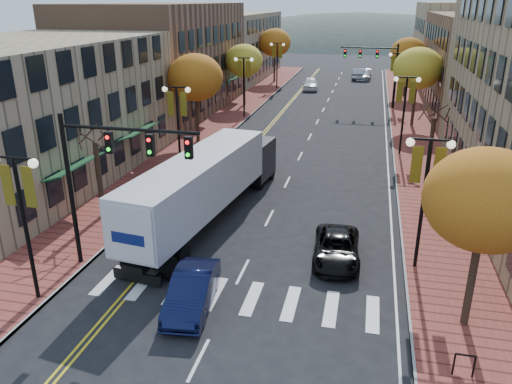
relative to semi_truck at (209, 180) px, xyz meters
The scene contains 31 objects.
ground 9.95m from the semi_truck, 70.83° to the right, with size 200.00×200.00×0.00m, color black.
sidewalk_left 24.16m from the semi_truck, 103.99° to the left, with size 4.00×85.00×0.15m, color brown.
sidewalk_right 26.42m from the semi_truck, 62.44° to the left, with size 4.00×85.00×0.15m, color brown.
building_left_near 14.52m from the semi_truck, 164.45° to the left, with size 12.00×22.00×9.00m, color #9E8966.
building_left_mid 30.37m from the semi_truck, 117.24° to the left, with size 12.00×24.00×11.00m, color brown.
building_left_far 53.71m from the semi_truck, 104.92° to the left, with size 12.00×26.00×9.50m, color #9E8966.
building_right_mid 39.45m from the semi_truck, 56.57° to the left, with size 15.00×24.00×10.00m, color brown.
building_right_far 59.06m from the semi_truck, 68.43° to the left, with size 15.00×20.00×11.00m, color #9E8966.
tree_left_a 5.93m from the semi_truck, 168.77° to the right, with size 0.28×0.28×4.20m.
tree_left_b 16.26m from the semi_truck, 111.40° to the left, with size 4.48×4.48×7.21m.
tree_left_c 31.51m from the semi_truck, 100.68° to the left, with size 4.16×4.16×6.69m.
tree_left_d 49.30m from the semi_truck, 96.79° to the left, with size 4.61×4.61×7.42m.
tree_right_a 14.40m from the semi_truck, 30.43° to the right, with size 4.16×4.16×6.69m.
tree_right_b 15.05m from the semi_truck, 35.98° to the left, with size 0.28×0.28×4.20m.
tree_right_c 27.85m from the semi_truck, 63.88° to the left, with size 4.48×4.48×7.21m.
tree_right_d 42.73m from the semi_truck, 73.39° to the left, with size 4.35×4.35×7.00m.
lamp_left_a 10.32m from the semi_truck, 115.25° to the right, with size 1.96×0.36×6.05m.
lamp_left_b 8.34m from the semi_truck, 122.25° to the left, with size 1.96×0.36×6.05m.
lamp_left_c 25.30m from the semi_truck, 99.86° to the left, with size 1.96×0.36×6.05m.
lamp_left_d 43.11m from the semi_truck, 95.76° to the left, with size 1.96×0.36×6.05m.
lamp_right_a 11.32m from the semi_truck, 16.46° to the right, with size 1.96×0.36×6.05m.
lamp_right_b 18.40m from the semi_truck, 54.26° to the left, with size 1.96×0.36×6.05m.
lamp_right_c 34.60m from the semi_truck, 71.98° to the left, with size 1.96×0.36×6.05m.
traffic_mast_near 7.09m from the semi_truck, 110.44° to the right, with size 6.10×0.35×7.00m.
traffic_mast_far 34.07m from the semi_truck, 75.23° to the left, with size 6.10×0.34×7.00m.
semi_truck is the anchor object (origin of this frame).
navy_sedan 8.58m from the semi_truck, 76.81° to the right, with size 1.52×4.36×1.44m, color black.
black_suv 8.00m from the semi_truck, 23.90° to the right, with size 2.08×4.51×1.25m, color black.
car_far_white 43.52m from the semi_truck, 89.78° to the left, with size 1.94×4.81×1.64m, color white.
car_far_silver 54.58m from the semi_truck, 82.70° to the left, with size 2.03×4.99×1.45m, color #B5B6BE.
car_far_oncoming 54.98m from the semi_truck, 83.45° to the left, with size 1.70×4.87×1.60m, color #94949B.
Camera 1 is at (4.93, -14.85, 11.35)m, focal length 35.00 mm.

